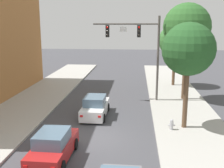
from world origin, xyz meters
TOP-DOWN VIEW (x-y plane):
  - ground_plane at (0.00, 0.00)m, footprint 120.00×120.00m
  - sidewalk_right at (6.50, 0.00)m, footprint 5.00×60.00m
  - traffic_signal_mast at (2.98, 8.74)m, footprint 5.86×0.38m
  - car_lead_white at (-0.38, 4.21)m, footprint 1.89×4.26m
  - car_following_red at (-1.51, -2.94)m, footprint 1.91×4.27m
  - fire_hydrant at (5.09, 1.51)m, footprint 0.48×0.24m
  - street_tree_nearest at (6.00, 2.07)m, footprint 3.41×3.41m
  - street_tree_second at (7.07, 9.43)m, footprint 4.19×4.19m
  - street_tree_third at (6.89, 15.31)m, footprint 3.60×3.60m

SIDE VIEW (x-z plane):
  - ground_plane at x=0.00m, z-range 0.00..0.00m
  - sidewalk_right at x=6.50m, z-range 0.00..0.15m
  - fire_hydrant at x=5.09m, z-range 0.15..0.87m
  - car_lead_white at x=-0.38m, z-range -0.08..1.52m
  - car_following_red at x=-1.51m, z-range -0.08..1.52m
  - street_tree_third at x=6.89m, z-range 1.73..8.53m
  - traffic_signal_mast at x=2.98m, z-range 1.56..9.06m
  - street_tree_nearest at x=6.00m, z-range 1.89..8.85m
  - street_tree_second at x=7.07m, z-range 2.35..10.99m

